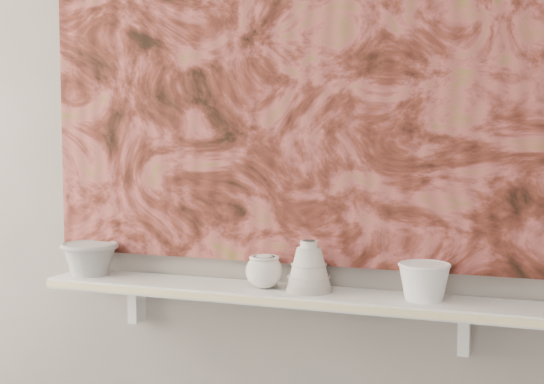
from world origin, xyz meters
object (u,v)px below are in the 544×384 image
at_px(shelf, 281,295).
at_px(painting, 290,68).
at_px(cup_cream, 264,271).
at_px(bowl_white, 424,281).
at_px(bell_vessel, 309,266).
at_px(bowl_grey, 90,258).

height_order(shelf, painting, painting).
relative_size(shelf, painting, 0.93).
bearing_deg(painting, cup_cream, -121.14).
distance_m(cup_cream, bowl_white, 0.44).
xyz_separation_m(shelf, bell_vessel, (0.08, 0.00, 0.08)).
distance_m(bowl_grey, cup_cream, 0.56).
bearing_deg(cup_cream, bowl_grey, 180.00).
relative_size(shelf, cup_cream, 13.58).
xyz_separation_m(bowl_grey, bell_vessel, (0.69, 0.00, 0.02)).
xyz_separation_m(painting, bowl_grey, (-0.61, -0.08, -0.56)).
height_order(shelf, bell_vessel, bell_vessel).
height_order(shelf, bowl_white, bowl_white).
relative_size(painting, bell_vessel, 10.73).
height_order(shelf, cup_cream, cup_cream).
bearing_deg(bowl_white, bowl_grey, 180.00).
xyz_separation_m(bowl_grey, bowl_white, (1.00, 0.00, -0.00)).
distance_m(shelf, bowl_grey, 0.61).
distance_m(shelf, bowl_white, 0.40).
bearing_deg(shelf, cup_cream, 180.00).
xyz_separation_m(shelf, bowl_white, (0.39, 0.00, 0.06)).
xyz_separation_m(cup_cream, bowl_white, (0.44, 0.00, 0.00)).
height_order(bowl_grey, cup_cream, bowl_grey).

